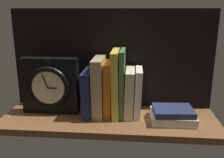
% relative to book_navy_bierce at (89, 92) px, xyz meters
% --- Properties ---
extents(ground_plane, '(0.83, 0.27, 0.03)m').
position_rel_book_navy_bierce_xyz_m(ground_plane, '(0.08, -0.04, -0.10)').
color(ground_plane, brown).
extents(back_panel, '(0.83, 0.01, 0.41)m').
position_rel_book_navy_bierce_xyz_m(back_panel, '(0.08, 0.09, 0.12)').
color(back_panel, black).
rests_on(back_panel, ground_plane).
extents(book_navy_bierce, '(0.04, 0.17, 0.18)m').
position_rel_book_navy_bierce_xyz_m(book_navy_bierce, '(0.00, 0.00, 0.00)').
color(book_navy_bierce, '#192147').
rests_on(book_navy_bierce, ground_plane).
extents(book_tan_shortstories, '(0.04, 0.15, 0.22)m').
position_rel_book_navy_bierce_xyz_m(book_tan_shortstories, '(0.04, 0.00, 0.02)').
color(book_tan_shortstories, tan).
rests_on(book_tan_shortstories, ground_plane).
extents(book_orange_pandolfini, '(0.03, 0.13, 0.21)m').
position_rel_book_navy_bierce_xyz_m(book_orange_pandolfini, '(0.08, 0.00, 0.02)').
color(book_orange_pandolfini, orange).
rests_on(book_orange_pandolfini, ground_plane).
extents(book_yellow_seinlanguage, '(0.03, 0.16, 0.26)m').
position_rel_book_navy_bierce_xyz_m(book_yellow_seinlanguage, '(0.11, 0.00, 0.04)').
color(book_yellow_seinlanguage, gold).
rests_on(book_yellow_seinlanguage, ground_plane).
extents(book_green_romantic, '(0.02, 0.14, 0.26)m').
position_rel_book_navy_bierce_xyz_m(book_green_romantic, '(0.13, 0.00, 0.04)').
color(book_green_romantic, '#476B44').
rests_on(book_green_romantic, ground_plane).
extents(book_cream_twain, '(0.04, 0.15, 0.18)m').
position_rel_book_navy_bierce_xyz_m(book_cream_twain, '(0.16, 0.00, 0.00)').
color(book_cream_twain, beige).
rests_on(book_cream_twain, ground_plane).
extents(book_white_catcher, '(0.03, 0.13, 0.19)m').
position_rel_book_navy_bierce_xyz_m(book_white_catcher, '(0.19, 0.00, 0.00)').
color(book_white_catcher, silver).
rests_on(book_white_catcher, ground_plane).
extents(framed_clock, '(0.22, 0.06, 0.22)m').
position_rel_book_navy_bierce_xyz_m(framed_clock, '(-0.15, -0.01, 0.02)').
color(framed_clock, black).
rests_on(framed_clock, ground_plane).
extents(book_stack_side, '(0.16, 0.13, 0.05)m').
position_rel_book_navy_bierce_xyz_m(book_stack_side, '(0.32, -0.05, -0.06)').
color(book_stack_side, beige).
rests_on(book_stack_side, ground_plane).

